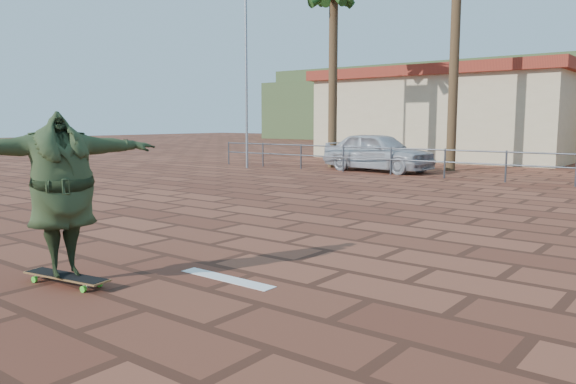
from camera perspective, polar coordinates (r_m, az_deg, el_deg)
name	(u,v)px	position (r m, az deg, el deg)	size (l,w,h in m)	color
ground	(250,253)	(8.28, -3.92, -6.16)	(120.00, 120.00, 0.00)	brown
paint_stripe	(227,279)	(6.97, -6.24, -8.74)	(1.40, 0.22, 0.01)	white
guardrail	(506,161)	(18.82, 21.29, 2.98)	(24.06, 0.06, 1.00)	#47494F
flagpole	(248,52)	(23.00, -4.04, 14.02)	(1.30, 0.10, 8.00)	gray
building_west	(448,114)	(30.22, 15.99, 7.65)	(12.60, 7.60, 4.50)	beige
hill_back	(431,103)	(67.80, 14.32, 8.78)	(35.00, 14.00, 8.00)	#384C28
longboard	(66,277)	(7.16, -21.60, -8.01)	(1.22, 0.46, 0.12)	olive
skateboarder	(62,194)	(6.98, -21.97, -0.24)	(2.35, 0.64, 1.91)	#2C3C20
car_silver	(378,152)	(21.72, 9.13, 4.06)	(1.76, 4.38, 1.49)	#B6B8BD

